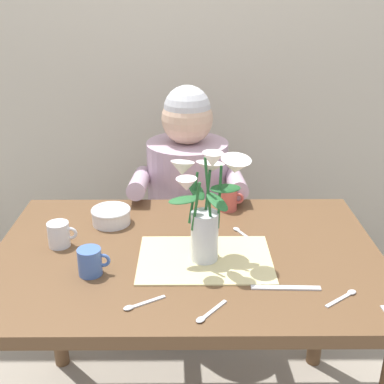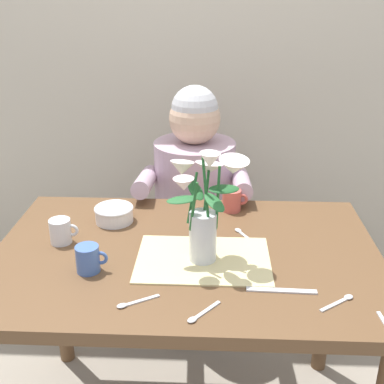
# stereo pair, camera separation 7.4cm
# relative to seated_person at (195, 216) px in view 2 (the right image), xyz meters

# --- Properties ---
(wood_panel_backdrop) EXTENTS (4.00, 0.10, 2.50)m
(wood_panel_backdrop) POSITION_rel_seated_person_xyz_m (-0.00, 0.43, 0.69)
(wood_panel_backdrop) COLOR beige
(wood_panel_backdrop) RESTS_ON ground_plane
(dining_table) EXTENTS (1.20, 0.80, 0.74)m
(dining_table) POSITION_rel_seated_person_xyz_m (-0.00, -0.62, 0.08)
(dining_table) COLOR brown
(dining_table) RESTS_ON ground_plane
(seated_person) EXTENTS (0.45, 0.47, 1.14)m
(seated_person) POSITION_rel_seated_person_xyz_m (0.00, 0.00, 0.00)
(seated_person) COLOR #4C4C56
(seated_person) RESTS_ON ground_plane
(striped_placemat) EXTENTS (0.40, 0.28, 0.00)m
(striped_placemat) POSITION_rel_seated_person_xyz_m (0.05, -0.67, 0.18)
(striped_placemat) COLOR beige
(striped_placemat) RESTS_ON dining_table
(flower_vase) EXTENTS (0.26, 0.23, 0.35)m
(flower_vase) POSITION_rel_seated_person_xyz_m (0.06, -0.66, 0.36)
(flower_vase) COLOR silver
(flower_vase) RESTS_ON dining_table
(ceramic_bowl) EXTENTS (0.14, 0.14, 0.06)m
(ceramic_bowl) POSITION_rel_seated_person_xyz_m (-0.26, -0.42, 0.21)
(ceramic_bowl) COLOR white
(ceramic_bowl) RESTS_ON dining_table
(dinner_knife) EXTENTS (0.19, 0.02, 0.00)m
(dinner_knife) POSITION_rel_seated_person_xyz_m (0.27, -0.82, 0.18)
(dinner_knife) COLOR silver
(dinner_knife) RESTS_ON dining_table
(coffee_cup) EXTENTS (0.09, 0.07, 0.08)m
(coffee_cup) POSITION_rel_seated_person_xyz_m (0.15, -0.31, 0.22)
(coffee_cup) COLOR #CC564C
(coffee_cup) RESTS_ON dining_table
(tea_cup) EXTENTS (0.09, 0.07, 0.08)m
(tea_cup) POSITION_rel_seated_person_xyz_m (-0.27, -0.74, 0.22)
(tea_cup) COLOR #476BB7
(tea_cup) RESTS_ON dining_table
(ceramic_mug) EXTENTS (0.09, 0.07, 0.08)m
(ceramic_mug) POSITION_rel_seated_person_xyz_m (-0.40, -0.58, 0.22)
(ceramic_mug) COLOR silver
(ceramic_mug) RESTS_ON dining_table
(spoon_1) EXTENTS (0.10, 0.08, 0.01)m
(spoon_1) POSITION_rel_seated_person_xyz_m (0.42, -0.86, 0.18)
(spoon_1) COLOR silver
(spoon_1) RESTS_ON dining_table
(spoon_2) EXTENTS (0.09, 0.10, 0.01)m
(spoon_2) POSITION_rel_seated_person_xyz_m (0.05, -0.94, 0.18)
(spoon_2) COLOR silver
(spoon_2) RESTS_ON dining_table
(spoon_3) EXTENTS (0.07, 0.11, 0.01)m
(spoon_3) POSITION_rel_seated_person_xyz_m (0.18, -0.50, 0.18)
(spoon_3) COLOR silver
(spoon_3) RESTS_ON dining_table
(spoon_4) EXTENTS (0.11, 0.07, 0.01)m
(spoon_4) POSITION_rel_seated_person_xyz_m (-0.13, -0.90, 0.18)
(spoon_4) COLOR silver
(spoon_4) RESTS_ON dining_table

